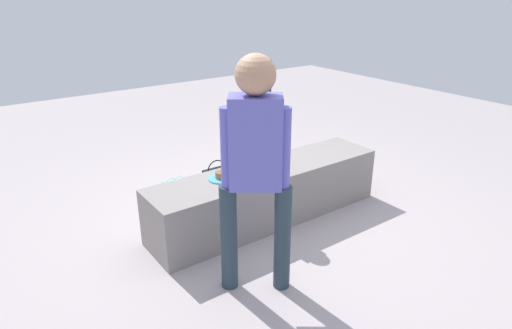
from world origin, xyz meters
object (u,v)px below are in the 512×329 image
object	(u,v)px
cake_plate	(221,177)
party_cup_red	(252,176)
adult_standing	(256,157)
water_bottle_near_gift	(300,170)
handbag_black_leather	(217,180)
child_seated	(258,149)
gift_bag	(175,192)

from	to	relation	value
cake_plate	party_cup_red	bearing A→B (deg)	41.81
adult_standing	cake_plate	world-z (taller)	adult_standing
cake_plate	party_cup_red	size ratio (longest dim) A/B	2.23
cake_plate	water_bottle_near_gift	bearing A→B (deg)	19.57
handbag_black_leather	cake_plate	bearing A→B (deg)	-117.44
child_seated	cake_plate	size ratio (longest dim) A/B	2.16
child_seated	water_bottle_near_gift	world-z (taller)	child_seated
adult_standing	handbag_black_leather	bearing A→B (deg)	68.79
gift_bag	handbag_black_leather	xyz separation A→B (m)	(0.46, -0.02, 0.01)
child_seated	water_bottle_near_gift	bearing A→B (deg)	28.16
adult_standing	cake_plate	size ratio (longest dim) A/B	7.30
adult_standing	water_bottle_near_gift	xyz separation A→B (m)	(1.50, 1.24, -0.88)
adult_standing	party_cup_red	distance (m)	2.08
adult_standing	gift_bag	distance (m)	1.75
child_seated	water_bottle_near_gift	xyz separation A→B (m)	(0.95, 0.51, -0.61)
water_bottle_near_gift	handbag_black_leather	distance (m)	0.95
gift_bag	cake_plate	bearing A→B (deg)	-83.08
adult_standing	water_bottle_near_gift	world-z (taller)	adult_standing
child_seated	handbag_black_leather	size ratio (longest dim) A/B	1.35
gift_bag	handbag_black_leather	distance (m)	0.46
gift_bag	party_cup_red	size ratio (longest dim) A/B	2.82
adult_standing	water_bottle_near_gift	distance (m)	2.13
child_seated	handbag_black_leather	distance (m)	0.96
water_bottle_near_gift	party_cup_red	xyz separation A→B (m)	(-0.45, 0.30, -0.06)
cake_plate	handbag_black_leather	size ratio (longest dim) A/B	0.63
child_seated	party_cup_red	distance (m)	1.16
cake_plate	handbag_black_leather	distance (m)	0.89
water_bottle_near_gift	cake_plate	bearing A→B (deg)	-160.43
party_cup_red	handbag_black_leather	bearing A→B (deg)	-175.07
cake_plate	handbag_black_leather	xyz separation A→B (m)	(0.37, 0.71, -0.39)
gift_bag	water_bottle_near_gift	size ratio (longest dim) A/B	1.19
adult_standing	gift_bag	size ratio (longest dim) A/B	5.78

